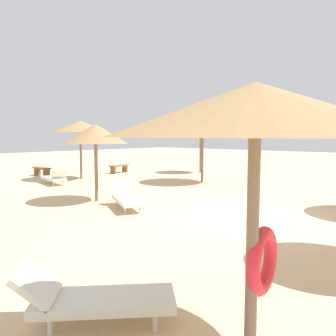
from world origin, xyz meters
The scene contains 11 objects.
ground_plane centered at (0.00, 0.00, 0.00)m, with size 80.00×80.00×0.00m, color #DBBA8C.
parasol_0 centered at (-1.30, 5.17, 2.32)m, with size 2.23×2.23×2.67m.
parasol_1 centered at (-5.65, -3.07, 2.48)m, with size 2.80×2.80×2.77m.
parasol_4 centered at (1.93, 10.75, 2.72)m, with size 2.95×2.95×3.03m.
parasol_5 centered at (5.07, 5.27, 2.68)m, with size 3.05×3.05×3.03m.
parasol_6 centered at (8.65, 7.99, 2.71)m, with size 2.36×2.36×3.01m.
lounger_0 centered at (-1.42, 3.47, 0.32)m, with size 1.45×1.94×0.78m.
lounger_1 centered at (-6.20, -1.26, 0.32)m, with size 1.81×1.77×0.72m.
lounger_4 centered at (-0.08, 9.96, 0.33)m, with size 0.98×1.94×0.80m.
bench_0 centered at (1.26, 13.58, 0.35)m, with size 0.47×1.52×0.49m.
bench_1 centered at (5.18, 11.53, 0.35)m, with size 1.55×0.65×0.49m.
Camera 1 is at (-8.63, -4.62, 2.28)m, focal length 37.29 mm.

